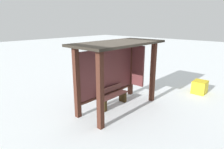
# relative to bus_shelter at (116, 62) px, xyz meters

# --- Properties ---
(ground_plane) EXTENTS (60.00, 60.00, 0.00)m
(ground_plane) POSITION_rel_bus_shelter_xyz_m (-0.10, -0.19, -1.72)
(ground_plane) COLOR white
(bus_shelter) EXTENTS (3.47, 1.65, 2.46)m
(bus_shelter) POSITION_rel_bus_shelter_xyz_m (0.00, 0.00, 0.00)
(bus_shelter) COLOR #3E2016
(bus_shelter) RESTS_ON ground
(bench_left_inside) EXTENTS (1.33, 0.36, 0.75)m
(bench_left_inside) POSITION_rel_bus_shelter_xyz_m (-0.10, 0.08, -1.36)
(bench_left_inside) COLOR brown
(bench_left_inside) RESTS_ON ground
(grit_bin) EXTENTS (0.73, 0.59, 0.56)m
(grit_bin) POSITION_rel_bus_shelter_xyz_m (3.58, -1.89, -1.44)
(grit_bin) COLOR yellow
(grit_bin) RESTS_ON ground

